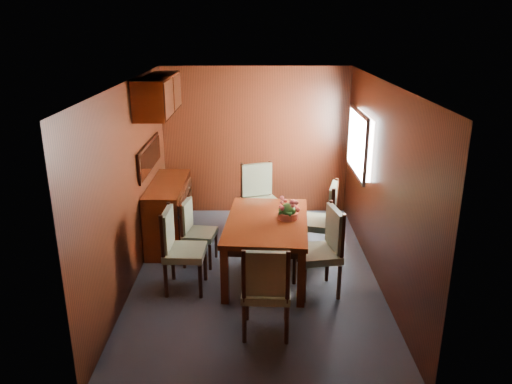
{
  "coord_description": "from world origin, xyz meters",
  "views": [
    {
      "loc": [
        -0.01,
        -5.67,
        3.05
      ],
      "look_at": [
        0.0,
        0.17,
        1.05
      ],
      "focal_mm": 35.0,
      "sensor_mm": 36.0,
      "label": 1
    }
  ],
  "objects_px": {
    "sideboard": "(169,213)",
    "chair_right_near": "(324,246)",
    "dining_table": "(267,228)",
    "flower_centerpiece": "(288,208)",
    "chair_head": "(266,287)",
    "chair_left_near": "(178,245)"
  },
  "relations": [
    {
      "from": "sideboard",
      "to": "chair_right_near",
      "type": "relative_size",
      "value": 1.33
    },
    {
      "from": "sideboard",
      "to": "dining_table",
      "type": "distance_m",
      "value": 1.71
    },
    {
      "from": "chair_left_near",
      "to": "chair_right_near",
      "type": "bearing_deg",
      "value": 90.24
    },
    {
      "from": "sideboard",
      "to": "chair_left_near",
      "type": "relative_size",
      "value": 1.37
    },
    {
      "from": "sideboard",
      "to": "chair_head",
      "type": "xyz_separation_m",
      "value": [
        1.35,
        -2.31,
        0.12
      ]
    },
    {
      "from": "sideboard",
      "to": "flower_centerpiece",
      "type": "height_order",
      "value": "flower_centerpiece"
    },
    {
      "from": "sideboard",
      "to": "chair_head",
      "type": "height_order",
      "value": "chair_head"
    },
    {
      "from": "dining_table",
      "to": "chair_right_near",
      "type": "distance_m",
      "value": 0.78
    },
    {
      "from": "chair_left_near",
      "to": "chair_right_near",
      "type": "xyz_separation_m",
      "value": [
        1.7,
        -0.06,
        0.02
      ]
    },
    {
      "from": "chair_head",
      "to": "flower_centerpiece",
      "type": "bearing_deg",
      "value": 80.73
    },
    {
      "from": "dining_table",
      "to": "flower_centerpiece",
      "type": "height_order",
      "value": "flower_centerpiece"
    },
    {
      "from": "sideboard",
      "to": "flower_centerpiece",
      "type": "bearing_deg",
      "value": -29.5
    },
    {
      "from": "dining_table",
      "to": "chair_head",
      "type": "bearing_deg",
      "value": -86.87
    },
    {
      "from": "chair_head",
      "to": "chair_left_near",
      "type": "bearing_deg",
      "value": 139.32
    },
    {
      "from": "sideboard",
      "to": "flower_centerpiece",
      "type": "distance_m",
      "value": 1.94
    },
    {
      "from": "dining_table",
      "to": "chair_right_near",
      "type": "height_order",
      "value": "chair_right_near"
    },
    {
      "from": "chair_head",
      "to": "chair_right_near",
      "type": "bearing_deg",
      "value": 55.46
    },
    {
      "from": "dining_table",
      "to": "chair_head",
      "type": "xyz_separation_m",
      "value": [
        -0.04,
        -1.32,
        -0.07
      ]
    },
    {
      "from": "dining_table",
      "to": "chair_head",
      "type": "distance_m",
      "value": 1.32
    },
    {
      "from": "dining_table",
      "to": "chair_head",
      "type": "relative_size",
      "value": 1.62
    },
    {
      "from": "dining_table",
      "to": "flower_centerpiece",
      "type": "relative_size",
      "value": 6.04
    },
    {
      "from": "dining_table",
      "to": "chair_left_near",
      "type": "distance_m",
      "value": 1.11
    }
  ]
}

